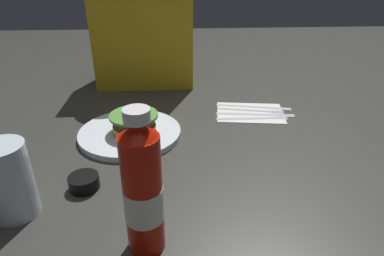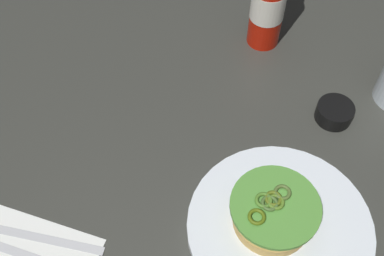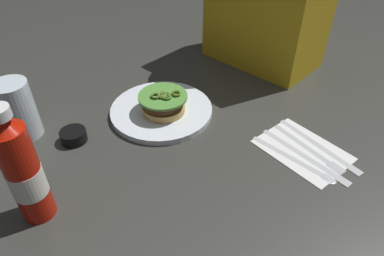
# 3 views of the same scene
# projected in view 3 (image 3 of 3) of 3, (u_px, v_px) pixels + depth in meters

# --- Properties ---
(ground_plane) EXTENTS (3.00, 3.00, 0.00)m
(ground_plane) POSITION_uv_depth(u_px,v_px,m) (128.00, 157.00, 0.75)
(ground_plane) COLOR #353631
(dinner_plate) EXTENTS (0.25, 0.25, 0.01)m
(dinner_plate) POSITION_uv_depth(u_px,v_px,m) (161.00, 110.00, 0.87)
(dinner_plate) COLOR white
(dinner_plate) RESTS_ON ground_plane
(burger_sandwich) EXTENTS (0.12, 0.12, 0.05)m
(burger_sandwich) POSITION_uv_depth(u_px,v_px,m) (163.00, 103.00, 0.84)
(burger_sandwich) COLOR tan
(burger_sandwich) RESTS_ON dinner_plate
(ketchup_bottle) EXTENTS (0.06, 0.06, 0.23)m
(ketchup_bottle) POSITION_uv_depth(u_px,v_px,m) (24.00, 172.00, 0.57)
(ketchup_bottle) COLOR #BB1707
(ketchup_bottle) RESTS_ON ground_plane
(water_glass) EXTENTS (0.08, 0.08, 0.14)m
(water_glass) POSITION_uv_depth(u_px,v_px,m) (17.00, 110.00, 0.76)
(water_glass) COLOR silver
(water_glass) RESTS_ON ground_plane
(condiment_cup) EXTENTS (0.06, 0.06, 0.03)m
(condiment_cup) POSITION_uv_depth(u_px,v_px,m) (74.00, 136.00, 0.78)
(condiment_cup) COLOR black
(condiment_cup) RESTS_ON ground_plane
(napkin) EXTENTS (0.20, 0.16, 0.00)m
(napkin) POSITION_uv_depth(u_px,v_px,m) (303.00, 150.00, 0.76)
(napkin) COLOR white
(napkin) RESTS_ON ground_plane
(spoon_utensil) EXTENTS (0.20, 0.03, 0.00)m
(spoon_utensil) POSITION_uv_depth(u_px,v_px,m) (304.00, 164.00, 0.72)
(spoon_utensil) COLOR silver
(spoon_utensil) RESTS_ON napkin
(steak_knife) EXTENTS (0.22, 0.04, 0.00)m
(steak_knife) POSITION_uv_depth(u_px,v_px,m) (310.00, 158.00, 0.74)
(steak_knife) COLOR silver
(steak_knife) RESTS_ON napkin
(fork_utensil) EXTENTS (0.19, 0.06, 0.00)m
(fork_utensil) POSITION_uv_depth(u_px,v_px,m) (313.00, 151.00, 0.75)
(fork_utensil) COLOR silver
(fork_utensil) RESTS_ON napkin
(butter_knife) EXTENTS (0.22, 0.06, 0.00)m
(butter_knife) POSITION_uv_depth(u_px,v_px,m) (324.00, 148.00, 0.76)
(butter_knife) COLOR silver
(butter_knife) RESTS_ON napkin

